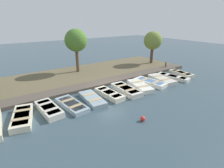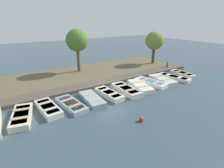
# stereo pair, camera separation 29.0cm
# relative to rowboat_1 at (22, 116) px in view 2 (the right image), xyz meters

# --- Properties ---
(ground_plane) EXTENTS (80.00, 80.00, 0.00)m
(ground_plane) POSITION_rel_rowboat_1_xyz_m (-1.37, 7.63, -0.21)
(ground_plane) COLOR #384C56
(shore_bank) EXTENTS (8.00, 24.00, 0.12)m
(shore_bank) POSITION_rel_rowboat_1_xyz_m (-6.37, 7.63, -0.15)
(shore_bank) COLOR brown
(shore_bank) RESTS_ON ground_plane
(dock_walkway) EXTENTS (1.49, 23.35, 0.29)m
(dock_walkway) POSITION_rel_rowboat_1_xyz_m (-2.72, 7.63, -0.07)
(dock_walkway) COLOR #51473D
(dock_walkway) RESTS_ON ground_plane
(rowboat_1) EXTENTS (3.20, 1.80, 0.43)m
(rowboat_1) POSITION_rel_rowboat_1_xyz_m (0.00, 0.00, 0.00)
(rowboat_1) COLOR beige
(rowboat_1) RESTS_ON ground_plane
(rowboat_2) EXTENTS (3.01, 1.33, 0.43)m
(rowboat_2) POSITION_rel_rowboat_1_xyz_m (-0.17, 1.69, -0.00)
(rowboat_2) COLOR beige
(rowboat_2) RESTS_ON ground_plane
(rowboat_3) EXTENTS (3.25, 1.54, 0.33)m
(rowboat_3) POSITION_rel_rowboat_1_xyz_m (0.05, 3.28, -0.05)
(rowboat_3) COLOR #8C9EA8
(rowboat_3) RESTS_ON ground_plane
(rowboat_4) EXTENTS (3.12, 1.36, 0.33)m
(rowboat_4) POSITION_rel_rowboat_1_xyz_m (-0.02, 5.01, -0.06)
(rowboat_4) COLOR #8C9EA8
(rowboat_4) RESTS_ON ground_plane
(rowboat_5) EXTENTS (3.01, 1.22, 0.42)m
(rowboat_5) POSITION_rel_rowboat_1_xyz_m (0.05, 6.57, -0.01)
(rowboat_5) COLOR beige
(rowboat_5) RESTS_ON ground_plane
(rowboat_6) EXTENTS (3.30, 1.30, 0.43)m
(rowboat_6) POSITION_rel_rowboat_1_xyz_m (0.13, 8.29, 0.00)
(rowboat_6) COLOR beige
(rowboat_6) RESTS_ON ground_plane
(rowboat_7) EXTENTS (3.31, 1.89, 0.43)m
(rowboat_7) POSITION_rel_rowboat_1_xyz_m (0.17, 9.90, -0.00)
(rowboat_7) COLOR silver
(rowboat_7) RESTS_ON ground_plane
(rowboat_8) EXTENTS (3.41, 1.82, 0.38)m
(rowboat_8) POSITION_rel_rowboat_1_xyz_m (-0.07, 11.48, -0.03)
(rowboat_8) COLOR silver
(rowboat_8) RESTS_ON ground_plane
(rowboat_9) EXTENTS (3.25, 1.57, 0.39)m
(rowboat_9) POSITION_rel_rowboat_1_xyz_m (-0.03, 13.11, -0.02)
(rowboat_9) COLOR beige
(rowboat_9) RESTS_ON ground_plane
(rowboat_10) EXTENTS (3.54, 1.70, 0.34)m
(rowboat_10) POSITION_rel_rowboat_1_xyz_m (0.09, 14.75, -0.05)
(rowboat_10) COLOR beige
(rowboat_10) RESTS_ON ground_plane
(rowboat_11) EXTENTS (2.90, 1.23, 0.38)m
(rowboat_11) POSITION_rel_rowboat_1_xyz_m (-0.15, 16.55, -0.02)
(rowboat_11) COLOR beige
(rowboat_11) RESTS_ON ground_plane
(mooring_post_far) EXTENTS (0.17, 0.17, 0.92)m
(mooring_post_far) POSITION_rel_rowboat_1_xyz_m (-2.82, 17.06, 0.25)
(mooring_post_far) COLOR #47382D
(mooring_post_far) RESTS_ON ground_plane
(buoy) EXTENTS (0.32, 0.32, 0.32)m
(buoy) POSITION_rel_rowboat_1_xyz_m (4.36, 6.25, -0.06)
(buoy) COLOR red
(buoy) RESTS_ON ground_plane
(park_tree_left) EXTENTS (2.55, 2.55, 5.04)m
(park_tree_left) POSITION_rel_rowboat_1_xyz_m (-7.79, 7.28, 3.50)
(park_tree_left) COLOR brown
(park_tree_left) RESTS_ON ground_plane
(park_tree_center) EXTENTS (2.46, 2.46, 4.48)m
(park_tree_center) POSITION_rel_rowboat_1_xyz_m (-5.90, 17.68, 2.98)
(park_tree_center) COLOR #4C3828
(park_tree_center) RESTS_ON ground_plane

